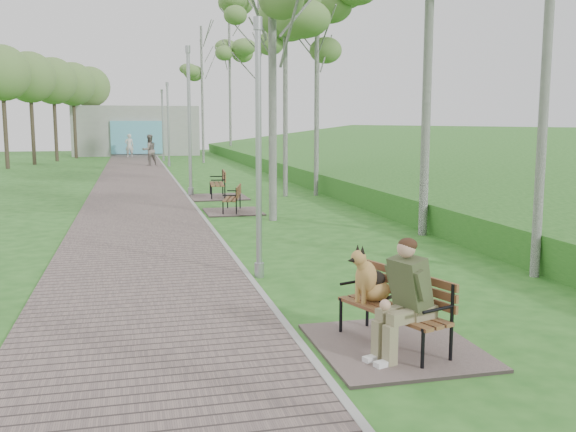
# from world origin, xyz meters

# --- Properties ---
(walkway) EXTENTS (3.50, 67.00, 0.04)m
(walkway) POSITION_xyz_m (-1.75, 21.50, 0.02)
(walkway) COLOR #625350
(walkway) RESTS_ON ground
(kerb) EXTENTS (0.10, 67.00, 0.05)m
(kerb) POSITION_xyz_m (0.00, 21.50, 0.03)
(kerb) COLOR #999993
(kerb) RESTS_ON ground
(embankment) EXTENTS (14.00, 70.00, 1.60)m
(embankment) POSITION_xyz_m (12.00, 20.00, 0.00)
(embankment) COLOR #4F9738
(embankment) RESTS_ON ground
(building_north) EXTENTS (10.00, 5.20, 4.00)m
(building_north) POSITION_xyz_m (-1.50, 50.97, 1.99)
(building_north) COLOR #9E9E99
(building_north) RESTS_ON ground
(bench_main) EXTENTS (1.87, 2.08, 1.63)m
(bench_main) POSITION_xyz_m (1.00, 2.53, 0.46)
(bench_main) COLOR #625350
(bench_main) RESTS_ON ground
(bench_second) EXTENTS (1.66, 1.85, 1.02)m
(bench_second) POSITION_xyz_m (0.96, 14.65, 0.19)
(bench_second) COLOR #625350
(bench_second) RESTS_ON ground
(bench_third) EXTENTS (1.98, 2.20, 1.21)m
(bench_third) POSITION_xyz_m (1.04, 18.57, 0.23)
(bench_third) COLOR #625350
(bench_third) RESTS_ON ground
(lamp_post_near) EXTENTS (0.17, 0.17, 4.41)m
(lamp_post_near) POSITION_xyz_m (0.19, 6.46, 2.06)
(lamp_post_near) COLOR #9FA2A7
(lamp_post_near) RESTS_ON ground
(lamp_post_second) EXTENTS (0.21, 0.21, 5.39)m
(lamp_post_second) POSITION_xyz_m (0.15, 19.35, 2.52)
(lamp_post_second) COLOR #9FA2A7
(lamp_post_second) RESTS_ON ground
(lamp_post_third) EXTENTS (0.20, 0.20, 5.09)m
(lamp_post_third) POSITION_xyz_m (0.30, 35.74, 2.38)
(lamp_post_third) COLOR #9FA2A7
(lamp_post_third) RESTS_ON ground
(lamp_post_far) EXTENTS (0.19, 0.19, 4.93)m
(lamp_post_far) POSITION_xyz_m (0.24, 41.46, 2.31)
(lamp_post_far) COLOR #9FA2A7
(lamp_post_far) RESTS_ON ground
(pedestrian_near) EXTENTS (0.68, 0.47, 1.81)m
(pedestrian_near) POSITION_xyz_m (-2.09, 46.71, 0.91)
(pedestrian_near) COLOR silver
(pedestrian_near) RESTS_ON ground
(pedestrian_far) EXTENTS (1.15, 1.04, 1.94)m
(pedestrian_far) POSITION_xyz_m (-0.85, 36.50, 0.97)
(pedestrian_far) COLOR gray
(pedestrian_far) RESTS_ON ground
(birch_mid_b) EXTENTS (2.55, 2.55, 8.11)m
(birch_mid_b) POSITION_xyz_m (4.68, 18.44, 6.37)
(birch_mid_b) COLOR silver
(birch_mid_b) RESTS_ON ground
(birch_far_a) EXTENTS (2.29, 2.29, 8.47)m
(birch_far_a) POSITION_xyz_m (5.07, 19.64, 6.65)
(birch_far_a) COLOR silver
(birch_far_a) RESTS_ON ground
(birch_far_b) EXTENTS (2.50, 2.50, 9.15)m
(birch_far_b) POSITION_xyz_m (3.91, 25.21, 7.18)
(birch_far_b) COLOR silver
(birch_far_b) RESTS_ON ground
(birch_distant_a) EXTENTS (2.54, 2.54, 9.24)m
(birch_distant_a) POSITION_xyz_m (2.73, 38.74, 7.26)
(birch_distant_a) COLOR silver
(birch_distant_a) RESTS_ON ground
(birch_distant_b) EXTENTS (2.73, 2.73, 10.88)m
(birch_distant_b) POSITION_xyz_m (5.76, 46.63, 8.55)
(birch_distant_b) COLOR silver
(birch_distant_b) RESTS_ON ground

